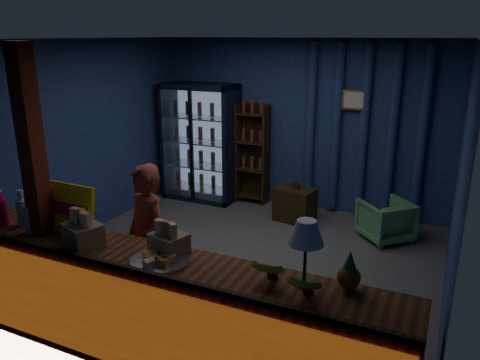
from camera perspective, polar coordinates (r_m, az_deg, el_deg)
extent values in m
plane|color=#515154|center=(5.79, -0.19, -9.84)|extent=(4.60, 4.60, 0.00)
plane|color=navy|center=(7.33, 7.18, 6.64)|extent=(4.60, 0.00, 4.60)
plane|color=navy|center=(3.56, -15.51, -5.57)|extent=(4.60, 0.00, 4.60)
plane|color=navy|center=(6.61, -18.62, 4.69)|extent=(0.00, 4.40, 4.40)
plane|color=navy|center=(4.85, 25.18, -0.47)|extent=(0.00, 4.40, 4.40)
plane|color=#472D19|center=(5.15, -0.22, 16.83)|extent=(4.60, 4.60, 0.00)
cube|color=brown|center=(4.14, -11.83, -14.70)|extent=(4.40, 0.55, 0.95)
cube|color=red|center=(3.96, -14.42, -16.60)|extent=(4.35, 0.02, 0.81)
cube|color=#392612|center=(3.72, -14.80, -10.10)|extent=(4.40, 0.04, 0.04)
cube|color=maroon|center=(4.47, -23.40, -1.69)|extent=(0.16, 0.16, 2.60)
cube|color=black|center=(7.93, -3.84, 4.97)|extent=(1.20, 0.06, 1.90)
cube|color=black|center=(7.99, -8.37, 4.92)|extent=(0.06, 0.60, 1.90)
cube|color=black|center=(7.44, -0.98, 4.18)|extent=(0.06, 0.60, 1.90)
cube|color=black|center=(7.55, -4.98, 11.32)|extent=(1.20, 0.60, 0.08)
cube|color=black|center=(7.95, -4.64, -1.84)|extent=(1.20, 0.60, 0.08)
cube|color=#99B2D8|center=(7.89, -4.01, 4.90)|extent=(1.08, 0.02, 1.74)
cube|color=white|center=(7.47, -5.87, 4.13)|extent=(1.12, 0.02, 1.78)
cube|color=black|center=(7.45, -5.95, 4.10)|extent=(0.05, 0.05, 1.80)
cube|color=silver|center=(7.91, -4.66, -0.95)|extent=(1.08, 0.48, 0.02)
cylinder|color=#A41F17|center=(8.09, -7.46, 0.36)|extent=(0.07, 0.07, 0.22)
cylinder|color=#2E6B1A|center=(7.98, -6.09, 0.16)|extent=(0.07, 0.07, 0.22)
cylinder|color=#B67A1C|center=(7.87, -4.69, -0.05)|extent=(0.07, 0.07, 0.22)
cylinder|color=navy|center=(7.77, -3.24, -0.26)|extent=(0.07, 0.07, 0.22)
cylinder|color=maroon|center=(7.67, -1.76, -0.47)|extent=(0.07, 0.07, 0.22)
cube|color=silver|center=(7.79, -4.74, 1.85)|extent=(1.08, 0.48, 0.02)
cylinder|color=#2E6B1A|center=(7.99, -7.57, 3.10)|extent=(0.07, 0.07, 0.22)
cylinder|color=#B67A1C|center=(7.87, -6.19, 2.94)|extent=(0.07, 0.07, 0.22)
cylinder|color=navy|center=(7.76, -4.76, 2.77)|extent=(0.07, 0.07, 0.22)
cylinder|color=maroon|center=(7.65, -3.29, 2.60)|extent=(0.07, 0.07, 0.22)
cylinder|color=#A41F17|center=(7.55, -1.79, 2.42)|extent=(0.07, 0.07, 0.22)
cube|color=silver|center=(7.70, -4.81, 4.72)|extent=(1.08, 0.48, 0.02)
cylinder|color=#B67A1C|center=(7.90, -7.69, 5.91)|extent=(0.07, 0.07, 0.22)
cylinder|color=navy|center=(7.78, -6.28, 5.79)|extent=(0.07, 0.07, 0.22)
cylinder|color=maroon|center=(7.67, -4.83, 5.66)|extent=(0.07, 0.07, 0.22)
cylinder|color=#A41F17|center=(7.56, -3.34, 5.53)|extent=(0.07, 0.07, 0.22)
cylinder|color=#2E6B1A|center=(7.46, -1.81, 5.39)|extent=(0.07, 0.07, 0.22)
cube|color=silver|center=(7.62, -4.89, 7.65)|extent=(1.08, 0.48, 0.02)
cylinder|color=navy|center=(7.83, -7.81, 8.78)|extent=(0.07, 0.07, 0.22)
cylinder|color=maroon|center=(7.71, -6.38, 8.70)|extent=(0.07, 0.07, 0.22)
cylinder|color=#A41F17|center=(7.60, -4.91, 8.62)|extent=(0.07, 0.07, 0.22)
cylinder|color=#2E6B1A|center=(7.49, -3.40, 8.52)|extent=(0.07, 0.07, 0.22)
cylinder|color=#B67A1C|center=(7.39, -1.84, 8.42)|extent=(0.07, 0.07, 0.22)
cube|color=#392612|center=(7.63, 1.91, 3.34)|extent=(0.50, 0.02, 1.60)
cube|color=#392612|center=(7.61, -0.10, 3.31)|extent=(0.03, 0.28, 1.60)
cube|color=#392612|center=(7.42, 3.19, 2.93)|extent=(0.03, 0.28, 1.60)
cube|color=#392612|center=(7.71, 1.48, -1.92)|extent=(0.46, 0.26, 0.02)
cube|color=#392612|center=(7.58, 1.51, 1.29)|extent=(0.46, 0.26, 0.02)
cube|color=#392612|center=(7.47, 1.53, 4.61)|extent=(0.46, 0.26, 0.02)
cube|color=#392612|center=(7.38, 1.56, 8.02)|extent=(0.46, 0.26, 0.02)
cylinder|color=navy|center=(7.21, 8.55, 6.41)|extent=(0.14, 0.14, 2.50)
cylinder|color=navy|center=(7.11, 11.65, 6.09)|extent=(0.14, 0.14, 2.50)
cylinder|color=navy|center=(7.04, 14.82, 5.75)|extent=(0.14, 0.14, 2.50)
cylinder|color=navy|center=(6.98, 18.05, 5.38)|extent=(0.14, 0.14, 2.50)
cylinder|color=navy|center=(6.95, 21.32, 4.98)|extent=(0.14, 0.14, 2.50)
cube|color=gold|center=(6.95, 13.82, 9.45)|extent=(0.36, 0.03, 0.28)
cube|color=silver|center=(6.93, 13.79, 9.44)|extent=(0.30, 0.01, 0.22)
imported|color=maroon|center=(4.57, -11.27, -7.42)|extent=(0.66, 0.56, 1.52)
imported|color=#52A45E|center=(6.55, 17.31, -4.69)|extent=(0.84, 0.85, 0.55)
cube|color=#392612|center=(6.94, 6.72, -2.99)|extent=(0.61, 0.49, 0.50)
cylinder|color=#392612|center=(6.84, 6.81, -0.65)|extent=(0.10, 0.10, 0.10)
cube|color=#FFEA0D|center=(4.41, -20.15, -3.28)|extent=(0.56, 0.13, 0.45)
cube|color=red|center=(4.40, -20.33, -3.36)|extent=(0.47, 0.05, 0.11)
cylinder|color=red|center=(4.85, -27.03, -3.58)|extent=(0.11, 0.11, 0.25)
cylinder|color=silver|center=(4.76, -24.95, -3.65)|extent=(0.11, 0.11, 0.25)
cylinder|color=silver|center=(4.71, -25.22, -1.69)|extent=(0.05, 0.05, 0.10)
cylinder|color=white|center=(4.69, -25.28, -1.22)|extent=(0.05, 0.05, 0.02)
cylinder|color=silver|center=(4.58, -24.25, -4.35)|extent=(0.11, 0.11, 0.25)
cylinder|color=silver|center=(4.53, -24.52, -2.32)|extent=(0.05, 0.05, 0.10)
cylinder|color=white|center=(4.51, -24.58, -1.83)|extent=(0.05, 0.05, 0.02)
cube|color=#9F854D|center=(4.13, -18.59, -6.38)|extent=(0.37, 0.34, 0.20)
cube|color=gold|center=(4.14, -19.27, -4.01)|extent=(0.09, 0.08, 0.13)
cube|color=orange|center=(4.07, -18.80, -4.31)|extent=(0.09, 0.08, 0.13)
cube|color=gold|center=(4.01, -18.31, -4.61)|extent=(0.09, 0.08, 0.13)
cube|color=#9F854D|center=(3.82, -8.66, -7.75)|extent=(0.32, 0.29, 0.18)
cube|color=gold|center=(3.81, -9.46, -5.47)|extent=(0.08, 0.07, 0.11)
cube|color=orange|center=(3.77, -8.76, -5.74)|extent=(0.08, 0.07, 0.11)
cube|color=gold|center=(3.72, -8.05, -6.01)|extent=(0.08, 0.07, 0.11)
cylinder|color=silver|center=(3.75, -9.76, -9.64)|extent=(0.47, 0.47, 0.03)
cube|color=gold|center=(3.69, -8.61, -9.42)|extent=(0.10, 0.07, 0.05)
cube|color=orange|center=(3.75, -8.41, -8.94)|extent=(0.12, 0.12, 0.05)
cube|color=gold|center=(3.80, -9.01, -8.58)|extent=(0.07, 0.10, 0.05)
cube|color=orange|center=(3.81, -10.05, -8.53)|extent=(0.12, 0.12, 0.05)
cube|color=gold|center=(3.78, -10.95, -8.82)|extent=(0.10, 0.07, 0.05)
cube|color=orange|center=(3.72, -11.19, -9.30)|extent=(0.12, 0.12, 0.05)
cube|color=gold|center=(3.67, -10.61, -9.68)|extent=(0.07, 0.10, 0.05)
cube|color=orange|center=(3.65, -9.53, -9.73)|extent=(0.12, 0.12, 0.05)
cylinder|color=black|center=(3.42, 7.81, -12.24)|extent=(0.12, 0.12, 0.04)
cylinder|color=black|center=(3.34, 7.93, -9.65)|extent=(0.02, 0.02, 0.35)
cone|color=white|center=(3.25, 8.08, -6.32)|extent=(0.25, 0.25, 0.17)
sphere|color=#97671B|center=(3.39, 13.13, -11.46)|extent=(0.16, 0.16, 0.16)
cone|color=#216022|center=(3.33, 13.29, -9.41)|extent=(0.09, 0.09, 0.13)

